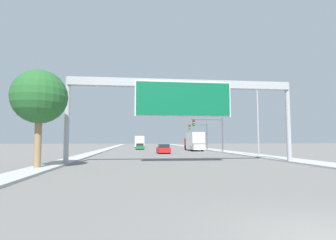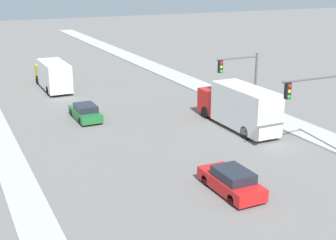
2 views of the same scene
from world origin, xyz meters
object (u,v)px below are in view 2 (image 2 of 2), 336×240
at_px(car_mid_center, 85,112).
at_px(truck_box_primary, 53,75).
at_px(car_mid_left, 231,181).
at_px(truck_box_secondary, 239,107).
at_px(traffic_light_near_intersection, 324,100).
at_px(traffic_light_mid_block, 243,75).

xyz_separation_m(car_mid_center, truck_box_primary, (-0.00, 12.16, 0.93)).
bearing_deg(car_mid_left, truck_box_primary, 96.78).
bearing_deg(truck_box_secondary, traffic_light_near_intersection, -79.50).
xyz_separation_m(truck_box_primary, truck_box_secondary, (10.50, -19.72, 0.20)).
bearing_deg(truck_box_primary, traffic_light_near_intersection, -66.47).
bearing_deg(traffic_light_near_intersection, truck_box_primary, 113.53).
relative_size(truck_box_primary, traffic_light_near_intersection, 1.44).
height_order(car_mid_center, traffic_light_mid_block, traffic_light_mid_block).
height_order(car_mid_center, truck_box_secondary, truck_box_secondary).
bearing_deg(traffic_light_mid_block, car_mid_left, -126.46).
distance_m(car_mid_left, truck_box_primary, 29.64).
relative_size(car_mid_center, car_mid_left, 0.98).
distance_m(truck_box_primary, traffic_light_near_intersection, 29.95).
relative_size(traffic_light_near_intersection, traffic_light_mid_block, 1.05).
bearing_deg(truck_box_secondary, car_mid_left, -125.82).
xyz_separation_m(truck_box_primary, traffic_light_mid_block, (12.40, -17.37, 2.15)).
relative_size(truck_box_secondary, traffic_light_mid_block, 1.63).
relative_size(car_mid_center, traffic_light_mid_block, 0.80).
relative_size(truck_box_secondary, traffic_light_near_intersection, 1.54).
bearing_deg(car_mid_center, truck_box_primary, 90.00).
xyz_separation_m(car_mid_left, traffic_light_mid_block, (8.90, 12.05, 3.06)).
bearing_deg(traffic_light_mid_block, truck_box_primary, 125.53).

